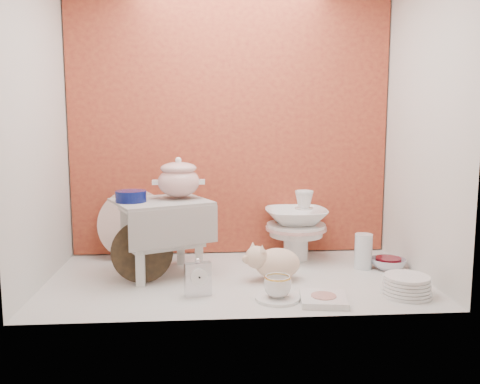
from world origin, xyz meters
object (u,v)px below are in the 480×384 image
object	(u,v)px
blue_white_vase	(143,239)
porcelain_tower	(296,225)
plush_pig	(277,263)
floral_platter	(134,224)
dinner_plate_stack	(407,285)
soup_tureen	(179,178)
gold_rim_teacup	(278,286)
step_stool	(162,238)
mantel_clock	(198,277)
crystal_bowl	(388,264)

from	to	relation	value
blue_white_vase	porcelain_tower	size ratio (longest dim) A/B	0.59
plush_pig	floral_platter	bearing A→B (deg)	161.97
floral_platter	plush_pig	size ratio (longest dim) A/B	1.41
plush_pig	dinner_plate_stack	xyz separation A→B (m)	(0.53, -0.26, -0.04)
soup_tureen	plush_pig	xyz separation A→B (m)	(0.47, -0.18, -0.39)
porcelain_tower	gold_rim_teacup	bearing A→B (deg)	-107.30
step_stool	dinner_plate_stack	world-z (taller)	step_stool
floral_platter	plush_pig	xyz separation A→B (m)	(0.74, -0.44, -0.11)
porcelain_tower	step_stool	bearing A→B (deg)	-162.84
soup_tureen	floral_platter	bearing A→B (deg)	134.73
blue_white_vase	dinner_plate_stack	distance (m)	1.38
step_stool	dinner_plate_stack	distance (m)	1.16
floral_platter	gold_rim_teacup	xyz separation A→B (m)	(0.70, -0.72, -0.13)
soup_tureen	dinner_plate_stack	size ratio (longest dim) A/B	1.15
soup_tureen	dinner_plate_stack	distance (m)	1.17
mantel_clock	porcelain_tower	bearing A→B (deg)	32.99
floral_platter	blue_white_vase	xyz separation A→B (m)	(0.06, -0.04, -0.08)
mantel_clock	porcelain_tower	size ratio (longest dim) A/B	0.44
blue_white_vase	mantel_clock	distance (m)	0.68
step_stool	soup_tureen	xyz separation A→B (m)	(0.09, 0.05, 0.29)
blue_white_vase	crystal_bowl	world-z (taller)	blue_white_vase
crystal_bowl	soup_tureen	bearing A→B (deg)	177.59
mantel_clock	soup_tureen	bearing A→B (deg)	91.26
blue_white_vase	mantel_clock	size ratio (longest dim) A/B	1.36
step_stool	plush_pig	world-z (taller)	step_stool
blue_white_vase	plush_pig	xyz separation A→B (m)	(0.68, -0.41, -0.03)
soup_tureen	blue_white_vase	world-z (taller)	soup_tureen
step_stool	floral_platter	world-z (taller)	floral_platter
plush_pig	porcelain_tower	bearing A→B (deg)	79.25
gold_rim_teacup	porcelain_tower	world-z (taller)	porcelain_tower
mantel_clock	gold_rim_teacup	size ratio (longest dim) A/B	1.44
gold_rim_teacup	porcelain_tower	size ratio (longest dim) A/B	0.30
mantel_clock	blue_white_vase	bearing A→B (deg)	103.84
crystal_bowl	porcelain_tower	distance (m)	0.52
step_stool	mantel_clock	world-z (taller)	step_stool
blue_white_vase	gold_rim_teacup	bearing A→B (deg)	-46.51
crystal_bowl	step_stool	bearing A→B (deg)	-179.87
blue_white_vase	soup_tureen	bearing A→B (deg)	-47.46
gold_rim_teacup	dinner_plate_stack	bearing A→B (deg)	1.23
step_stool	blue_white_vase	xyz separation A→B (m)	(-0.12, 0.28, -0.07)
step_stool	gold_rim_teacup	xyz separation A→B (m)	(0.52, -0.40, -0.13)
blue_white_vase	plush_pig	size ratio (longest dim) A/B	0.82
soup_tureen	crystal_bowl	bearing A→B (deg)	-2.41
floral_platter	crystal_bowl	distance (m)	1.38
soup_tureen	gold_rim_teacup	xyz separation A→B (m)	(0.43, -0.45, -0.42)
floral_platter	dinner_plate_stack	size ratio (longest dim) A/B	1.82
soup_tureen	plush_pig	bearing A→B (deg)	-20.60
soup_tureen	floral_platter	size ratio (longest dim) A/B	0.63
dinner_plate_stack	plush_pig	bearing A→B (deg)	153.93
mantel_clock	dinner_plate_stack	world-z (taller)	mantel_clock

